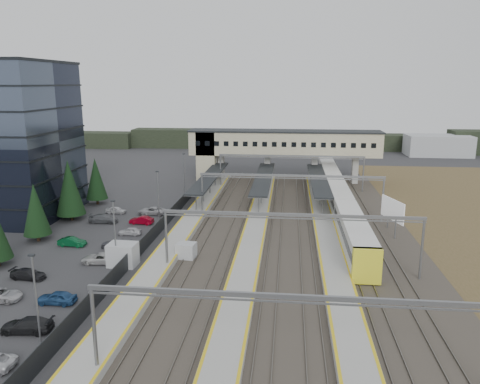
# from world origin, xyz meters

# --- Properties ---
(ground) EXTENTS (220.00, 220.00, 0.00)m
(ground) POSITION_xyz_m (0.00, 0.00, 0.00)
(ground) COLOR #2B2B2D
(ground) RESTS_ON ground
(conifer_row) EXTENTS (4.42, 49.82, 9.50)m
(conifer_row) POSITION_xyz_m (-22.00, -3.86, 4.84)
(conifer_row) COLOR black
(conifer_row) RESTS_ON ground
(car_park) EXTENTS (10.55, 44.52, 1.29)m
(car_park) POSITION_xyz_m (-13.04, -7.15, 0.60)
(car_park) COLOR #A4A4A8
(car_park) RESTS_ON ground
(lampposts) EXTENTS (0.50, 53.25, 8.07)m
(lampposts) POSITION_xyz_m (-8.00, 1.25, 4.34)
(lampposts) COLOR slate
(lampposts) RESTS_ON ground
(fence) EXTENTS (0.08, 90.00, 2.00)m
(fence) POSITION_xyz_m (-6.50, 5.00, 1.00)
(fence) COLOR #26282B
(fence) RESTS_ON ground
(relay_cabin_near) EXTENTS (3.35, 2.53, 2.71)m
(relay_cabin_near) POSITION_xyz_m (-7.52, -7.21, 1.35)
(relay_cabin_near) COLOR #A3A6A9
(relay_cabin_near) RESTS_ON ground
(relay_cabin_far) EXTENTS (2.42, 2.10, 2.03)m
(relay_cabin_far) POSITION_xyz_m (-0.55, -4.45, 1.02)
(relay_cabin_far) COLOR #A3A6A9
(relay_cabin_far) RESTS_ON ground
(rail_corridor) EXTENTS (34.00, 90.00, 0.92)m
(rail_corridor) POSITION_xyz_m (9.34, 5.00, 0.29)
(rail_corridor) COLOR #3A362C
(rail_corridor) RESTS_ON ground
(canopies) EXTENTS (23.10, 30.00, 3.28)m
(canopies) POSITION_xyz_m (7.00, 27.00, 3.92)
(canopies) COLOR black
(canopies) RESTS_ON ground
(footbridge) EXTENTS (40.40, 6.40, 11.20)m
(footbridge) POSITION_xyz_m (7.70, 42.00, 7.93)
(footbridge) COLOR tan
(footbridge) RESTS_ON ground
(gantries) EXTENTS (28.40, 62.28, 7.17)m
(gantries) POSITION_xyz_m (12.00, 3.00, 6.00)
(gantries) COLOR slate
(gantries) RESTS_ON ground
(train) EXTENTS (3.07, 64.24, 3.87)m
(train) POSITION_xyz_m (20.00, 21.53, 2.20)
(train) COLOR silver
(train) RESTS_ON ground
(billboard) EXTENTS (1.99, 5.78, 5.12)m
(billboard) POSITION_xyz_m (26.23, 8.08, 3.45)
(billboard) COLOR slate
(billboard) RESTS_ON ground
(treeline_far) EXTENTS (170.00, 19.00, 7.00)m
(treeline_far) POSITION_xyz_m (23.81, 92.28, 2.95)
(treeline_far) COLOR black
(treeline_far) RESTS_ON ground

